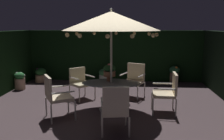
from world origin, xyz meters
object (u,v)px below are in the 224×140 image
object	(u,v)px
potted_plant_back_center	(20,80)
patio_chair_south	(115,107)
centerpiece_planter	(109,71)
patio_chair_northeast	(134,78)
patio_chair_southeast	(55,94)
patio_dining_table	(111,89)
potted_plant_right_near	(41,75)
potted_plant_left_near	(104,76)
patio_umbrella	(111,21)
patio_chair_east	(80,81)
patio_chair_north	(168,90)
potted_plant_back_left	(174,74)

from	to	relation	value
potted_plant_back_center	patio_chair_south	bearing A→B (deg)	-43.31
centerpiece_planter	potted_plant_back_center	distance (m)	3.72
patio_chair_northeast	patio_chair_southeast	distance (m)	2.72
patio_dining_table	potted_plant_right_near	world-z (taller)	patio_dining_table
patio_dining_table	patio_chair_southeast	bearing A→B (deg)	-150.05
potted_plant_left_near	potted_plant_back_center	world-z (taller)	potted_plant_back_center
centerpiece_planter	patio_chair_south	world-z (taller)	centerpiece_planter
centerpiece_planter	potted_plant_back_center	world-z (taller)	centerpiece_planter
patio_dining_table	patio_chair_northeast	world-z (taller)	patio_chair_northeast
centerpiece_planter	potted_plant_back_center	size ratio (longest dim) A/B	0.77
centerpiece_planter	potted_plant_back_center	xyz separation A→B (m)	(-3.24, 1.71, -0.69)
patio_umbrella	patio_chair_southeast	xyz separation A→B (m)	(-1.24, -0.71, -1.66)
patio_chair_southeast	patio_dining_table	bearing A→B (deg)	29.95
patio_umbrella	potted_plant_back_center	size ratio (longest dim) A/B	4.30
patio_chair_east	patio_chair_south	distance (m)	2.70
patio_umbrella	potted_plant_right_near	size ratio (longest dim) A/B	4.70
patio_chair_southeast	potted_plant_left_near	world-z (taller)	patio_chair_southeast
patio_chair_northeast	patio_chair_southeast	world-z (taller)	patio_chair_southeast
centerpiece_planter	patio_chair_southeast	xyz separation A→B (m)	(-1.18, -0.87, -0.40)
patio_chair_south	potted_plant_back_center	distance (m)	4.80
centerpiece_planter	patio_chair_east	xyz separation A→B (m)	(-0.95, 0.84, -0.47)
patio_umbrella	patio_chair_east	xyz separation A→B (m)	(-1.01, 1.00, -1.73)
potted_plant_right_near	patio_chair_north	bearing A→B (deg)	-34.94
centerpiece_planter	potted_plant_back_center	bearing A→B (deg)	152.19
patio_umbrella	patio_chair_south	xyz separation A→B (m)	(0.20, -1.42, -1.71)
patio_chair_northeast	patio_chair_east	distance (m)	1.63
patio_dining_table	patio_chair_northeast	distance (m)	1.43
patio_chair_north	patio_umbrella	bearing A→B (deg)	177.52
patio_chair_north	patio_chair_southeast	bearing A→B (deg)	-166.27
potted_plant_right_near	potted_plant_back_center	bearing A→B (deg)	-104.85
patio_chair_northeast	potted_plant_back_center	bearing A→B (deg)	171.79
patio_chair_east	potted_plant_left_near	xyz separation A→B (m)	(0.47, 2.08, -0.25)
patio_chair_southeast	patio_chair_south	world-z (taller)	patio_chair_southeast
centerpiece_planter	patio_chair_south	xyz separation A→B (m)	(0.25, -1.58, -0.44)
patio_dining_table	potted_plant_right_near	size ratio (longest dim) A/B	2.74
centerpiece_planter	patio_chair_north	bearing A→B (deg)	-8.43
patio_chair_north	potted_plant_left_near	size ratio (longest dim) A/B	1.87
potted_plant_back_left	potted_plant_left_near	size ratio (longest dim) A/B	1.23
patio_dining_table	potted_plant_back_center	bearing A→B (deg)	150.48
patio_dining_table	potted_plant_left_near	xyz separation A→B (m)	(-0.54, 3.08, -0.28)
patio_umbrella	potted_plant_left_near	size ratio (longest dim) A/B	4.79
patio_chair_north	patio_chair_northeast	world-z (taller)	patio_chair_northeast
patio_umbrella	centerpiece_planter	size ratio (longest dim) A/B	5.57
patio_chair_northeast	potted_plant_back_center	world-z (taller)	patio_chair_northeast
patio_dining_table	potted_plant_right_near	xyz separation A→B (m)	(-2.99, 3.02, -0.28)
potted_plant_left_near	patio_dining_table	bearing A→B (deg)	-80.06
patio_umbrella	patio_chair_east	bearing A→B (deg)	135.30
patio_dining_table	potted_plant_back_center	size ratio (longest dim) A/B	2.51
patio_chair_south	potted_plant_right_near	xyz separation A→B (m)	(-3.18, 4.45, -0.28)
patio_chair_northeast	patio_chair_south	xyz separation A→B (m)	(-0.39, -2.73, -0.02)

